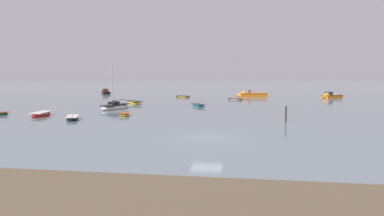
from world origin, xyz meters
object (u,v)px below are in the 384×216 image
object	(u,v)px
rowboat_moored_2	(72,118)
rowboat_moored_3	(41,114)
sailboat_moored_0	(115,107)
motorboat_moored_4	(329,97)
mooring_post_left	(286,114)
motorboat_moored_1	(105,93)
rowboat_moored_0	(124,114)
rowboat_moored_1	(198,105)
motorboat_moored_5	(249,95)
rowboat_moored_4	(183,97)
rowboat_moored_6	(235,99)
rowboat_moored_8	(134,103)

from	to	relation	value
rowboat_moored_2	rowboat_moored_3	world-z (taller)	rowboat_moored_3
rowboat_moored_3	sailboat_moored_0	bearing A→B (deg)	-38.09
rowboat_moored_3	sailboat_moored_0	world-z (taller)	sailboat_moored_0
motorboat_moored_4	mooring_post_left	size ratio (longest dim) A/B	2.57
rowboat_moored_3	mooring_post_left	bearing A→B (deg)	-99.73
motorboat_moored_1	motorboat_moored_4	bearing A→B (deg)	-127.79
rowboat_moored_0	rowboat_moored_1	bearing A→B (deg)	-44.78
rowboat_moored_0	motorboat_moored_5	bearing A→B (deg)	-37.59
motorboat_moored_1	sailboat_moored_0	world-z (taller)	sailboat_moored_0
motorboat_moored_4	motorboat_moored_5	xyz separation A→B (m)	(-16.32, 1.69, 0.02)
rowboat_moored_3	motorboat_moored_5	size ratio (longest dim) A/B	0.63
motorboat_moored_4	motorboat_moored_5	size ratio (longest dim) A/B	0.75
motorboat_moored_1	mooring_post_left	world-z (taller)	mooring_post_left
rowboat_moored_2	rowboat_moored_4	distance (m)	39.40
rowboat_moored_0	rowboat_moored_2	size ratio (longest dim) A/B	0.90
rowboat_moored_6	motorboat_moored_4	size ratio (longest dim) A/B	0.62
rowboat_moored_3	sailboat_moored_0	size ratio (longest dim) A/B	0.65
rowboat_moored_0	motorboat_moored_4	bearing A→B (deg)	-56.82
rowboat_moored_1	motorboat_moored_5	xyz separation A→B (m)	(7.44, 25.24, 0.16)
rowboat_moored_2	rowboat_moored_8	bearing A→B (deg)	159.11
rowboat_moored_8	rowboat_moored_2	bearing A→B (deg)	-42.76
motorboat_moored_1	motorboat_moored_5	bearing A→B (deg)	-129.20
motorboat_moored_4	rowboat_moored_0	bearing A→B (deg)	12.50
rowboat_moored_6	rowboat_moored_8	distance (m)	20.04
motorboat_moored_4	motorboat_moored_5	distance (m)	16.41
rowboat_moored_0	mooring_post_left	distance (m)	19.02
rowboat_moored_1	rowboat_moored_8	xyz separation A→B (m)	(-11.38, 3.56, 0.03)
rowboat_moored_1	rowboat_moored_3	xyz separation A→B (m)	(-16.80, -15.48, 0.03)
motorboat_moored_4	rowboat_moored_4	bearing A→B (deg)	-32.45
rowboat_moored_8	rowboat_moored_3	bearing A→B (deg)	-58.57
rowboat_moored_3	rowboat_moored_2	bearing A→B (deg)	-124.78
rowboat_moored_0	motorboat_moored_4	distance (m)	48.19
motorboat_moored_1	rowboat_moored_4	distance (m)	24.06
rowboat_moored_2	sailboat_moored_0	xyz separation A→B (m)	(0.29, 12.38, 0.14)
rowboat_moored_2	rowboat_moored_4	bearing A→B (deg)	151.61
motorboat_moored_1	mooring_post_left	size ratio (longest dim) A/B	2.51
rowboat_moored_1	motorboat_moored_1	bearing A→B (deg)	10.11
rowboat_moored_8	mooring_post_left	xyz separation A→B (m)	(23.04, -20.15, 0.67)
rowboat_moored_0	rowboat_moored_6	xyz separation A→B (m)	(12.04, 28.64, -0.01)
rowboat_moored_1	sailboat_moored_0	size ratio (longest dim) A/B	0.55
rowboat_moored_2	mooring_post_left	bearing A→B (deg)	73.31
rowboat_moored_6	motorboat_moored_4	bearing A→B (deg)	44.08
rowboat_moored_2	motorboat_moored_1	distance (m)	52.51
rowboat_moored_1	motorboat_moored_5	size ratio (longest dim) A/B	0.53
motorboat_moored_5	mooring_post_left	world-z (taller)	mooring_post_left
rowboat_moored_8	sailboat_moored_0	xyz separation A→B (m)	(0.27, -9.44, 0.10)
rowboat_moored_6	motorboat_moored_1	bearing A→B (deg)	173.24
rowboat_moored_4	mooring_post_left	xyz separation A→B (m)	(17.87, -37.39, 0.71)
motorboat_moored_1	rowboat_moored_8	world-z (taller)	motorboat_moored_1
rowboat_moored_2	rowboat_moored_4	world-z (taller)	rowboat_moored_2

